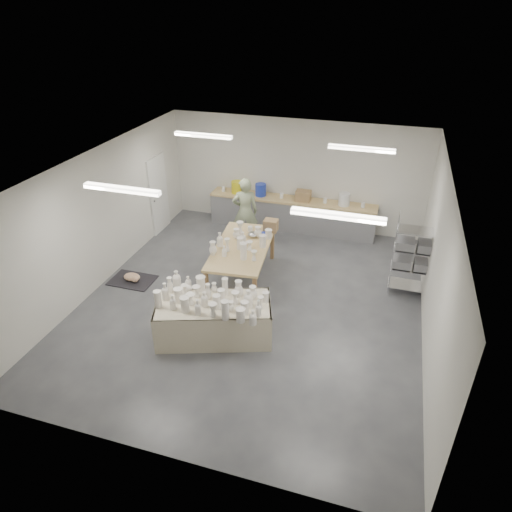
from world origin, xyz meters
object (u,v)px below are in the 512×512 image
(work_table, at_px, (244,244))
(potter, at_px, (245,211))
(drying_table, at_px, (214,317))
(red_stool, at_px, (248,228))

(work_table, bearing_deg, potter, 101.96)
(work_table, relative_size, potter, 1.35)
(drying_table, height_order, potter, potter)
(drying_table, height_order, red_stool, drying_table)
(drying_table, bearing_deg, work_table, 73.47)
(drying_table, bearing_deg, potter, 80.36)
(drying_table, distance_m, potter, 3.90)
(potter, relative_size, red_stool, 4.39)
(drying_table, xyz_separation_m, red_stool, (-0.61, 4.09, -0.13))
(drying_table, relative_size, potter, 1.31)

